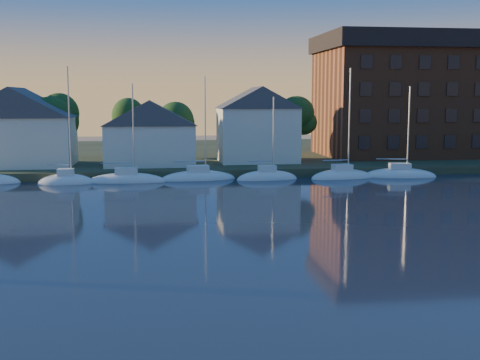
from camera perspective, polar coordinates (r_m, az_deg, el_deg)
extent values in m
cube|color=#2D3720|center=(94.76, -4.79, 2.12)|extent=(160.00, 50.00, 2.00)
cube|color=brown|center=(71.96, -3.71, 0.31)|extent=(120.00, 3.00, 1.00)
cube|color=white|center=(79.08, -20.22, 3.43)|extent=(13.00, 9.00, 6.00)
cube|color=white|center=(76.37, -8.53, 3.31)|extent=(11.00, 8.00, 5.00)
cube|color=white|center=(79.43, 1.64, 4.29)|extent=(10.00, 8.00, 7.00)
cube|color=brown|center=(92.92, 17.13, 6.94)|extent=(30.00, 16.00, 15.00)
cube|color=black|center=(93.24, 17.35, 12.29)|extent=(31.00, 17.00, 2.40)
cylinder|color=#372419|center=(83.36, -16.78, 2.92)|extent=(0.50, 0.50, 3.50)
sphere|color=#1B3A15|center=(83.12, -16.90, 5.98)|extent=(5.40, 5.40, 5.40)
cylinder|color=#372419|center=(82.53, -11.27, 3.06)|extent=(0.50, 0.50, 3.50)
sphere|color=#1B3A15|center=(82.29, -11.36, 6.15)|extent=(5.40, 5.40, 5.40)
cylinder|color=#372419|center=(82.48, -5.71, 3.17)|extent=(0.50, 0.50, 3.50)
sphere|color=#1B3A15|center=(82.24, -5.75, 6.26)|extent=(5.40, 5.40, 5.40)
cylinder|color=#372419|center=(83.19, -0.19, 3.25)|extent=(0.50, 0.50, 3.50)
sphere|color=#1B3A15|center=(82.95, -0.19, 6.31)|extent=(5.40, 5.40, 5.40)
cylinder|color=#372419|center=(84.66, 5.19, 3.30)|extent=(0.50, 0.50, 3.50)
sphere|color=#1B3A15|center=(84.43, 5.23, 6.31)|extent=(5.40, 5.40, 5.40)
cylinder|color=#372419|center=(86.85, 10.35, 3.32)|extent=(0.50, 0.50, 3.50)
sphere|color=#1B3A15|center=(86.62, 10.42, 6.25)|extent=(5.40, 5.40, 5.40)
cylinder|color=#372419|center=(89.70, 15.21, 3.31)|extent=(0.50, 0.50, 3.50)
sphere|color=#1B3A15|center=(89.47, 15.31, 6.15)|extent=(5.40, 5.40, 5.40)
cylinder|color=#372419|center=(93.15, 19.74, 3.28)|extent=(0.50, 0.50, 3.50)
sphere|color=#1B3A15|center=(92.93, 19.87, 6.02)|extent=(5.40, 5.40, 5.40)
ellipsoid|color=white|center=(69.59, -16.77, -0.27)|extent=(7.50, 2.40, 2.20)
cube|color=white|center=(69.43, -16.81, 0.79)|extent=(2.10, 1.32, 0.70)
cylinder|color=#A5A8AD|center=(68.93, -16.35, 4.64)|extent=(0.16, 0.16, 10.00)
cylinder|color=#A5A8AD|center=(69.47, -17.51, 1.47)|extent=(3.15, 0.12, 0.12)
ellipsoid|color=white|center=(68.83, -10.17, -0.15)|extent=(7.50, 2.40, 2.20)
cube|color=white|center=(68.67, -10.20, 0.93)|extent=(2.10, 1.32, 0.70)
cylinder|color=#A5A8AD|center=(68.25, -9.66, 4.82)|extent=(0.16, 0.16, 10.00)
cylinder|color=#A5A8AD|center=(68.61, -10.90, 1.62)|extent=(3.15, 0.12, 0.12)
ellipsoid|color=white|center=(69.00, -3.52, -0.02)|extent=(7.50, 2.40, 2.20)
cube|color=white|center=(68.83, -3.53, 1.05)|extent=(2.10, 1.32, 0.70)
cylinder|color=#A5A8AD|center=(68.50, -2.94, 4.93)|extent=(0.16, 0.16, 10.00)
cylinder|color=#A5A8AD|center=(68.68, -4.22, 1.75)|extent=(3.15, 0.12, 0.12)
ellipsoid|color=white|center=(70.08, 3.01, 0.11)|extent=(7.50, 2.40, 2.20)
cube|color=white|center=(69.92, 3.02, 1.16)|extent=(2.10, 1.32, 0.70)
cylinder|color=#A5A8AD|center=(69.68, 3.66, 4.97)|extent=(0.16, 0.16, 10.00)
cylinder|color=#A5A8AD|center=(69.67, 2.36, 1.85)|extent=(3.15, 0.12, 0.12)
ellipsoid|color=white|center=(72.04, 9.27, 0.23)|extent=(7.50, 2.40, 2.20)
cube|color=white|center=(71.88, 9.29, 1.26)|extent=(2.10, 1.32, 0.70)
cylinder|color=#A5A8AD|center=(71.74, 9.95, 4.96)|extent=(0.16, 0.16, 10.00)
cylinder|color=#A5A8AD|center=(71.55, 8.68, 1.92)|extent=(3.15, 0.12, 0.12)
ellipsoid|color=white|center=(74.81, 15.13, 0.34)|extent=(7.50, 2.40, 2.20)
cube|color=white|center=(74.66, 15.16, 1.33)|extent=(2.10, 1.32, 0.70)
cylinder|color=#A5A8AD|center=(74.60, 15.82, 4.88)|extent=(0.16, 0.16, 10.00)
cylinder|color=#A5A8AD|center=(74.25, 14.60, 1.97)|extent=(3.15, 0.12, 0.12)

